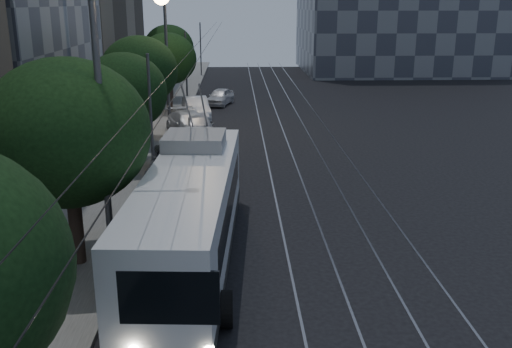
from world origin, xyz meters
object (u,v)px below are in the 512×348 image
at_px(car_white_b, 190,125).
at_px(car_white_c, 196,108).
at_px(streetlamp_far, 172,28).
at_px(car_white_d, 220,97).
at_px(streetlamp_near, 115,108).
at_px(car_white_a, 198,126).
at_px(trolleybus, 190,213).
at_px(pickup_silver, 177,164).

distance_m(car_white_b, car_white_c, 5.80).
bearing_deg(car_white_b, streetlamp_far, 97.52).
height_order(car_white_d, streetlamp_near, streetlamp_near).
height_order(car_white_b, car_white_c, car_white_c).
bearing_deg(car_white_a, streetlamp_near, -105.27).
height_order(car_white_b, streetlamp_near, streetlamp_near).
height_order(car_white_c, streetlamp_far, streetlamp_far).
height_order(car_white_a, streetlamp_near, streetlamp_near).
distance_m(car_white_b, streetlamp_near, 19.94).
height_order(trolleybus, car_white_b, trolleybus).
relative_size(car_white_b, car_white_c, 1.12).
bearing_deg(streetlamp_far, car_white_c, 74.05).
distance_m(pickup_silver, car_white_b, 9.32).
xyz_separation_m(pickup_silver, car_white_d, (1.50, 20.97, -0.14)).
distance_m(trolleybus, car_white_b, 18.24).
relative_size(car_white_c, streetlamp_near, 0.54).
xyz_separation_m(streetlamp_near, streetlamp_far, (-0.57, 21.45, 1.23)).
xyz_separation_m(car_white_a, car_white_c, (-0.54, 6.30, 0.01)).
relative_size(car_white_c, streetlamp_far, 0.43).
xyz_separation_m(car_white_a, streetlamp_near, (-1.05, -18.90, 4.57)).
bearing_deg(car_white_b, car_white_a, -62.75).
bearing_deg(car_white_c, streetlamp_near, -101.66).
bearing_deg(car_white_d, car_white_a, -79.05).
bearing_deg(car_white_a, car_white_c, 82.84).
bearing_deg(car_white_c, car_white_a, -95.57).
xyz_separation_m(car_white_a, streetlamp_far, (-1.62, 2.54, 5.80)).
height_order(trolleybus, car_white_c, trolleybus).
bearing_deg(car_white_a, trolleybus, -99.33).
relative_size(car_white_a, streetlamp_near, 0.52).
xyz_separation_m(pickup_silver, car_white_a, (0.44, 8.82, -0.04)).
bearing_deg(car_white_d, trolleybus, -74.47).
bearing_deg(streetlamp_far, trolleybus, -83.02).
bearing_deg(trolleybus, car_white_a, 96.08).
height_order(pickup_silver, streetlamp_near, streetlamp_near).
bearing_deg(trolleybus, streetlamp_near, -143.68).
bearing_deg(car_white_d, streetlamp_near, -77.96).
bearing_deg(streetlamp_far, car_white_b, -62.29).
distance_m(car_white_b, car_white_d, 11.76).
bearing_deg(pickup_silver, car_white_a, 83.93).
xyz_separation_m(car_white_c, car_white_d, (1.60, 5.85, -0.11)).
height_order(pickup_silver, car_white_a, pickup_silver).
bearing_deg(trolleybus, pickup_silver, 101.67).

